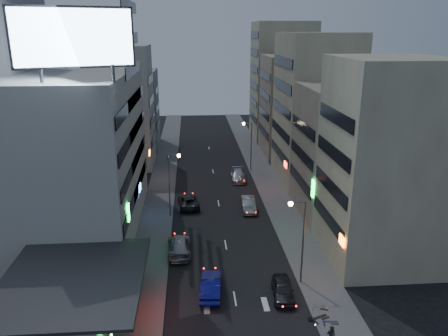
{
  "coord_description": "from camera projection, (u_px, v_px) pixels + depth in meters",
  "views": [
    {
      "loc": [
        -3.47,
        -28.55,
        22.28
      ],
      "look_at": [
        0.27,
        19.8,
        6.93
      ],
      "focal_mm": 35.0,
      "sensor_mm": 36.0,
      "label": 1
    }
  ],
  "objects": [
    {
      "name": "scooter_blue",
      "position": [
        338.0,
        315.0,
        34.65
      ],
      "size": [
        0.8,
        1.84,
        1.09
      ],
      "primitive_type": null,
      "rotation": [
        0.0,
        0.0,
        1.45
      ],
      "color": "navy",
      "rests_on": "sidewalk_right"
    },
    {
      "name": "shophouse_near",
      "position": [
        383.0,
        163.0,
        42.19
      ],
      "size": [
        10.0,
        11.0,
        20.0
      ],
      "primitive_type": "cube",
      "color": "#BBB393",
      "rests_on": "ground"
    },
    {
      "name": "scooter_black_b",
      "position": [
        326.0,
        307.0,
        35.49
      ],
      "size": [
        1.41,
        2.18,
        1.26
      ],
      "primitive_type": null,
      "rotation": [
        0.0,
        0.0,
        1.95
      ],
      "color": "black",
      "rests_on": "sidewalk_right"
    },
    {
      "name": "parked_car_right_mid",
      "position": [
        248.0,
        204.0,
        56.39
      ],
      "size": [
        1.86,
        4.92,
        1.6
      ],
      "primitive_type": "imported",
      "rotation": [
        0.0,
        0.0,
        -0.03
      ],
      "color": "#A0A3A8",
      "rests_on": "ground"
    },
    {
      "name": "food_court",
      "position": [
        63.0,
        300.0,
        34.4
      ],
      "size": [
        11.0,
        13.0,
        3.88
      ],
      "color": "#BBB393",
      "rests_on": "ground"
    },
    {
      "name": "street_lamp_right_far",
      "position": [
        249.0,
        139.0,
        70.96
      ],
      "size": [
        1.6,
        0.44,
        8.02
      ],
      "color": "#595B60",
      "rests_on": "sidewalk_right"
    },
    {
      "name": "road_car_silver",
      "position": [
        179.0,
        246.0,
        45.45
      ],
      "size": [
        2.55,
        5.82,
        1.66
      ],
      "primitive_type": "imported",
      "rotation": [
        0.0,
        0.0,
        3.18
      ],
      "color": "gray",
      "rests_on": "ground"
    },
    {
      "name": "shophouse_far",
      "position": [
        314.0,
        109.0,
        65.17
      ],
      "size": [
        10.0,
        14.0,
        22.0
      ],
      "primitive_type": "cube",
      "color": "#BBB393",
      "rests_on": "ground"
    },
    {
      "name": "parked_car_right_far",
      "position": [
        238.0,
        175.0,
        67.64
      ],
      "size": [
        2.44,
        5.42,
        1.54
      ],
      "primitive_type": "imported",
      "rotation": [
        0.0,
        0.0,
        -0.05
      ],
      "color": "#A6ABAF",
      "rests_on": "ground"
    },
    {
      "name": "street_lamp_right_near",
      "position": [
        299.0,
        230.0,
        38.64
      ],
      "size": [
        1.6,
        0.44,
        8.02
      ],
      "color": "#595B60",
      "rests_on": "sidewalk_right"
    },
    {
      "name": "parked_car_left",
      "position": [
        189.0,
        201.0,
        57.54
      ],
      "size": [
        3.0,
        5.68,
        1.52
      ],
      "primitive_type": "imported",
      "rotation": [
        0.0,
        0.0,
        3.23
      ],
      "color": "#242429",
      "rests_on": "ground"
    },
    {
      "name": "sidewalk_right",
      "position": [
        272.0,
        191.0,
        63.21
      ],
      "size": [
        4.0,
        120.0,
        0.12
      ],
      "primitive_type": "cube",
      "color": "#4C4C4F",
      "rests_on": "ground"
    },
    {
      "name": "parked_car_right_near",
      "position": [
        283.0,
        289.0,
        37.97
      ],
      "size": [
        2.16,
        4.54,
        1.5
      ],
      "primitive_type": "imported",
      "rotation": [
        0.0,
        0.0,
        -0.09
      ],
      "color": "#2B2A30",
      "rests_on": "ground"
    },
    {
      "name": "shophouse_mid",
      "position": [
        346.0,
        152.0,
        53.76
      ],
      "size": [
        11.0,
        12.0,
        16.0
      ],
      "primitive_type": "cube",
      "color": "tan",
      "rests_on": "ground"
    },
    {
      "name": "scooter_silver_a",
      "position": [
        344.0,
        332.0,
        32.74
      ],
      "size": [
        0.81,
        1.7,
        1.0
      ],
      "primitive_type": null,
      "rotation": [
        0.0,
        0.0,
        1.74
      ],
      "color": "#A8ABAF",
      "rests_on": "sidewalk_right"
    },
    {
      "name": "sidewalk_left",
      "position": [
        161.0,
        194.0,
        62.03
      ],
      "size": [
        4.0,
        120.0,
        0.12
      ],
      "primitive_type": "cube",
      "color": "#4C4C4F",
      "rests_on": "ground"
    },
    {
      "name": "billboard",
      "position": [
        74.0,
        38.0,
        36.11
      ],
      "size": [
        9.52,
        3.75,
        6.2
      ],
      "rotation": [
        0.0,
        0.0,
        0.35
      ],
      "color": "#595B60",
      "rests_on": "white_building"
    },
    {
      "name": "far_left_a",
      "position": [
        118.0,
        107.0,
        72.74
      ],
      "size": [
        11.0,
        10.0,
        20.0
      ],
      "primitive_type": "cube",
      "color": "#A3A39E",
      "rests_on": "ground"
    },
    {
      "name": "far_right_b",
      "position": [
        282.0,
        81.0,
        92.51
      ],
      "size": [
        12.0,
        12.0,
        24.0
      ],
      "primitive_type": "cube",
      "color": "#BBB393",
      "rests_on": "ground"
    },
    {
      "name": "scooter_silver_b",
      "position": [
        329.0,
        302.0,
        36.35
      ],
      "size": [
        1.25,
        1.94,
        1.13
      ],
      "primitive_type": null,
      "rotation": [
        0.0,
        0.0,
        1.19
      ],
      "color": "#9DA0A4",
      "rests_on": "sidewalk_right"
    },
    {
      "name": "person",
      "position": [
        331.0,
        336.0,
        31.75
      ],
      "size": [
        0.66,
        0.45,
        1.77
      ],
      "primitive_type": "imported",
      "rotation": [
        0.0,
        0.0,
        3.18
      ],
      "color": "black",
      "rests_on": "sidewalk_right"
    },
    {
      "name": "white_building",
      "position": [
        71.0,
        154.0,
        49.17
      ],
      "size": [
        14.0,
        24.0,
        18.0
      ],
      "primitive_type": "cube",
      "color": "#A3A39E",
      "rests_on": "ground"
    },
    {
      "name": "ground",
      "position": [
        240.0,
        329.0,
        34.12
      ],
      "size": [
        180.0,
        180.0,
        0.0
      ],
      "primitive_type": "plane",
      "color": "black",
      "rests_on": "ground"
    },
    {
      "name": "far_right_a",
      "position": [
        294.0,
        106.0,
        80.07
      ],
      "size": [
        11.0,
        12.0,
        18.0
      ],
      "primitive_type": "cube",
      "color": "tan",
      "rests_on": "ground"
    },
    {
      "name": "road_car_blue",
      "position": [
        211.0,
        285.0,
        38.42
      ],
      "size": [
        2.22,
        5.14,
        1.65
      ],
      "primitive_type": "imported",
      "rotation": [
        0.0,
        0.0,
        3.04
      ],
      "color": "navy",
      "rests_on": "ground"
    },
    {
      "name": "street_lamp_left",
      "position": [
        172.0,
        176.0,
        52.98
      ],
      "size": [
        1.6,
        0.44,
        8.02
      ],
      "color": "#595B60",
      "rests_on": "sidewalk_left"
    },
    {
      "name": "far_left_b",
      "position": [
        127.0,
        109.0,
        85.81
      ],
      "size": [
        12.0,
        10.0,
        15.0
      ],
      "primitive_type": "cube",
      "color": "gray",
      "rests_on": "ground"
    }
  ]
}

